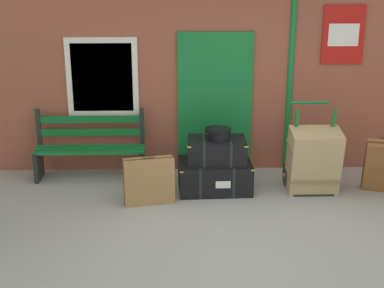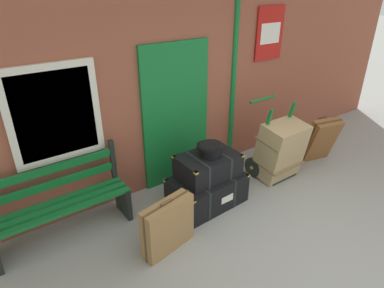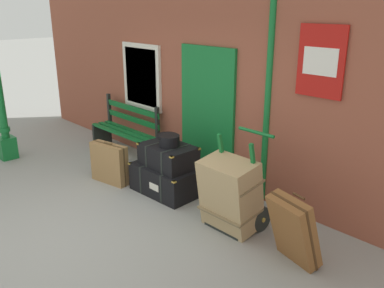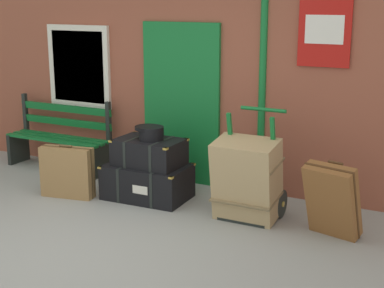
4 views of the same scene
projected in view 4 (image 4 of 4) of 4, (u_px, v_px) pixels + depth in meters
name	position (u px, v px, depth m)	size (l,w,h in m)	color
ground_plane	(75.00, 250.00, 5.63)	(60.00, 60.00, 0.00)	gray
brick_facade	(195.00, 61.00, 7.48)	(10.40, 0.35, 3.20)	brown
platform_bench	(60.00, 138.00, 8.26)	(1.60, 0.43, 1.01)	#146B2D
steamer_trunk_base	(147.00, 181.00, 7.05)	(1.04, 0.69, 0.43)	black
steamer_trunk_middle	(149.00, 152.00, 6.97)	(0.82, 0.56, 0.33)	black
round_hatbox	(151.00, 132.00, 6.88)	(0.35, 0.31, 0.16)	black
porters_trolley	(252.00, 192.00, 6.49)	(0.71, 0.63, 1.19)	black
large_brown_trunk	(247.00, 179.00, 6.29)	(0.70, 0.56, 0.94)	tan
suitcase_charcoal	(332.00, 201.00, 5.83)	(0.60, 0.53, 0.80)	brown
suitcase_oxblood	(67.00, 172.00, 7.07)	(0.68, 0.31, 0.67)	olive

